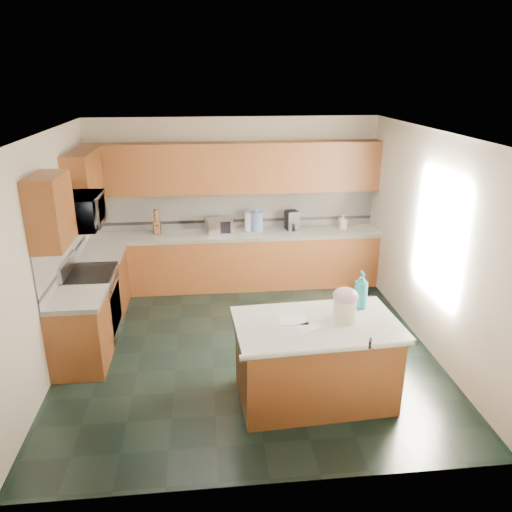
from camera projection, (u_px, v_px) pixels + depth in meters
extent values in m
plane|color=black|center=(247.00, 347.00, 6.45)|extent=(4.60, 4.60, 0.00)
plane|color=white|center=(246.00, 134.00, 5.52)|extent=(4.60, 4.60, 0.00)
cube|color=beige|center=(234.00, 202.00, 8.15)|extent=(4.60, 0.04, 2.70)
cube|color=beige|center=(273.00, 348.00, 3.82)|extent=(4.60, 0.04, 2.70)
cube|color=beige|center=(47.00, 255.00, 5.76)|extent=(0.04, 4.60, 2.70)
cube|color=beige|center=(432.00, 242.00, 6.21)|extent=(0.04, 4.60, 2.70)
cube|color=#341A0A|center=(236.00, 261.00, 8.17)|extent=(4.60, 0.60, 0.86)
cube|color=white|center=(236.00, 234.00, 8.01)|extent=(4.60, 0.64, 0.06)
cube|color=#341A0A|center=(235.00, 168.00, 7.77)|extent=(4.60, 0.33, 0.78)
cube|color=silver|center=(235.00, 209.00, 8.16)|extent=(4.60, 0.02, 0.63)
cube|color=black|center=(235.00, 221.00, 8.22)|extent=(4.60, 0.01, 0.05)
cube|color=#341A0A|center=(104.00, 283.00, 7.31)|extent=(0.60, 0.82, 0.86)
cube|color=white|center=(100.00, 254.00, 7.15)|extent=(0.64, 0.82, 0.06)
cube|color=#341A0A|center=(80.00, 335.00, 5.88)|extent=(0.60, 0.72, 0.86)
cube|color=white|center=(75.00, 299.00, 5.72)|extent=(0.64, 0.72, 0.06)
cube|color=silver|center=(63.00, 249.00, 6.31)|extent=(0.02, 2.30, 0.63)
cube|color=black|center=(66.00, 263.00, 6.38)|extent=(0.01, 2.30, 0.05)
cube|color=#341A0A|center=(84.00, 180.00, 6.90)|extent=(0.33, 1.09, 0.78)
cube|color=#341A0A|center=(50.00, 211.00, 5.35)|extent=(0.33, 0.72, 0.78)
cube|color=#B7B7BC|center=(93.00, 306.00, 6.57)|extent=(0.60, 0.76, 0.88)
cube|color=black|center=(116.00, 308.00, 6.61)|extent=(0.02, 0.68, 0.55)
cube|color=black|center=(89.00, 274.00, 6.41)|extent=(0.62, 0.78, 0.04)
cylinder|color=#B7B7BC|center=(115.00, 282.00, 6.48)|extent=(0.02, 0.66, 0.02)
cube|color=#B7B7BC|center=(67.00, 266.00, 6.34)|extent=(0.06, 0.76, 0.18)
imported|color=#B7B7BC|center=(81.00, 211.00, 6.12)|extent=(0.50, 0.73, 0.41)
cube|color=#341A0A|center=(315.00, 363.00, 5.30)|extent=(1.64, 1.00, 0.86)
cube|color=white|center=(317.00, 325.00, 5.14)|extent=(1.75, 1.10, 0.06)
cylinder|color=white|center=(329.00, 350.00, 4.67)|extent=(1.69, 0.16, 0.06)
cylinder|color=white|center=(344.00, 310.00, 5.13)|extent=(0.24, 0.24, 0.25)
ellipsoid|color=#DCA8B8|center=(345.00, 295.00, 5.07)|extent=(0.26, 0.26, 0.16)
cylinder|color=tan|center=(346.00, 291.00, 5.05)|extent=(0.08, 0.03, 0.03)
sphere|color=tan|center=(342.00, 291.00, 5.05)|extent=(0.04, 0.04, 0.04)
sphere|color=tan|center=(350.00, 291.00, 5.06)|extent=(0.04, 0.04, 0.04)
imported|color=teal|center=(361.00, 290.00, 5.38)|extent=(0.17, 0.17, 0.42)
cube|color=white|center=(308.00, 327.00, 5.03)|extent=(0.30, 0.28, 0.00)
cube|color=white|center=(294.00, 320.00, 5.17)|extent=(0.30, 0.23, 0.00)
cube|color=black|center=(370.00, 343.00, 4.72)|extent=(0.06, 0.09, 0.08)
cylinder|color=black|center=(372.00, 348.00, 4.68)|extent=(0.01, 0.06, 0.01)
cube|color=#472814|center=(157.00, 228.00, 7.89)|extent=(0.12, 0.15, 0.21)
cylinder|color=black|center=(157.00, 229.00, 7.92)|extent=(0.13, 0.13, 0.16)
cylinder|color=#472814|center=(156.00, 217.00, 7.85)|extent=(0.08, 0.08, 0.24)
cube|color=#B7B7BC|center=(219.00, 225.00, 7.98)|extent=(0.45, 0.35, 0.23)
cube|color=black|center=(219.00, 228.00, 7.86)|extent=(0.36, 0.01, 0.19)
cylinder|color=white|center=(249.00, 222.00, 8.06)|extent=(0.13, 0.13, 0.30)
cylinder|color=#B7B7BC|center=(249.00, 230.00, 8.11)|extent=(0.20, 0.20, 0.01)
cylinder|color=#5A7AB6|center=(257.00, 221.00, 8.03)|extent=(0.20, 0.20, 0.32)
cylinder|color=#5A7AB6|center=(257.00, 210.00, 7.97)|extent=(0.09, 0.09, 0.05)
cube|color=black|center=(292.00, 220.00, 8.11)|extent=(0.23, 0.24, 0.31)
cylinder|color=black|center=(292.00, 226.00, 8.10)|extent=(0.13, 0.13, 0.13)
imported|color=white|center=(343.00, 221.00, 8.18)|extent=(0.12, 0.12, 0.24)
cylinder|color=red|center=(343.00, 213.00, 8.13)|extent=(0.02, 0.02, 0.03)
cube|color=white|center=(438.00, 236.00, 5.97)|extent=(0.02, 1.40, 1.10)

